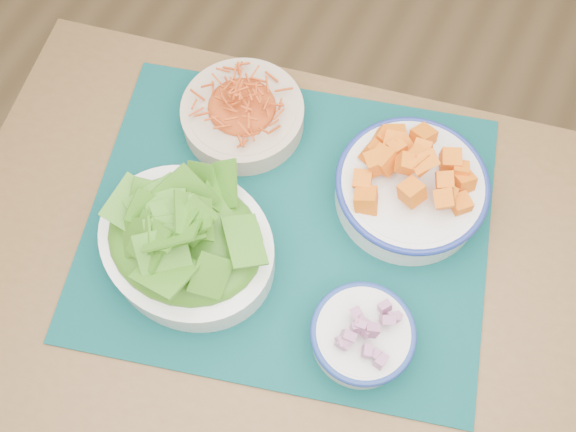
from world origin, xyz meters
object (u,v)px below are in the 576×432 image
(placemat, at_px, (288,224))
(squash_bowl, at_px, (412,184))
(carrot_bowl, at_px, (242,111))
(lettuce_bowl, at_px, (185,239))
(table, at_px, (310,310))
(onion_bowl, at_px, (363,334))

(placemat, bearing_deg, squash_bowl, 24.48)
(carrot_bowl, bearing_deg, lettuce_bowl, -81.32)
(placemat, bearing_deg, table, -59.64)
(table, bearing_deg, lettuce_bowl, 177.85)
(carrot_bowl, xyz_separation_m, lettuce_bowl, (0.04, -0.24, 0.02))
(placemat, xyz_separation_m, carrot_bowl, (-0.15, 0.13, 0.04))
(carrot_bowl, relative_size, squash_bowl, 0.93)
(table, relative_size, placemat, 2.06)
(placemat, distance_m, carrot_bowl, 0.20)
(table, relative_size, carrot_bowl, 5.00)
(carrot_bowl, bearing_deg, onion_bowl, -37.75)
(table, xyz_separation_m, placemat, (-0.08, 0.08, 0.11))
(table, distance_m, placemat, 0.15)
(squash_bowl, relative_size, lettuce_bowl, 0.89)
(placemat, distance_m, onion_bowl, 0.21)
(carrot_bowl, distance_m, lettuce_bowl, 0.24)
(carrot_bowl, height_order, lettuce_bowl, lettuce_bowl)
(placemat, height_order, squash_bowl, squash_bowl)
(placemat, relative_size, carrot_bowl, 2.42)
(carrot_bowl, relative_size, onion_bowl, 1.70)
(placemat, bearing_deg, carrot_bowl, 123.30)
(table, relative_size, lettuce_bowl, 4.13)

